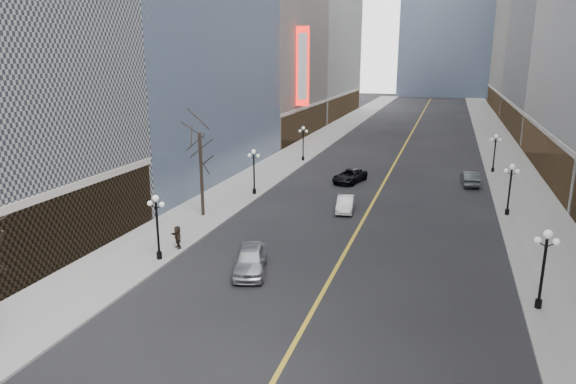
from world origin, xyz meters
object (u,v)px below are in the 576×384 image
Objects in this scene: streetlamp_west_3 at (303,140)px; streetlamp_east_3 at (495,149)px; streetlamp_east_2 at (510,184)px; streetlamp_west_1 at (157,220)px; streetlamp_west_2 at (254,167)px; car_nb_far at (350,176)px; car_nb_mid at (345,204)px; car_sb_far at (470,178)px; car_nb_near at (250,260)px; streetlamp_east_1 at (544,261)px.

streetlamp_east_3 is at bearing 0.00° from streetlamp_west_3.
streetlamp_west_1 is at bearing -142.67° from streetlamp_east_2.
streetlamp_east_2 is at bearing -37.33° from streetlamp_west_3.
streetlamp_west_2 is at bearing -90.00° from streetlamp_west_3.
streetlamp_east_3 reaches higher than car_nb_far.
car_sb_far is at bearing 43.85° from car_nb_mid.
streetlamp_west_1 is 1.00× the size of streetlamp_west_3.
car_nb_near is at bearing -78.94° from car_nb_far.
streetlamp_west_1 is at bearing -92.79° from car_nb_far.
streetlamp_east_1 is 17.12m from car_nb_near.
streetlamp_west_2 reaches higher than car_nb_mid.
car_nb_mid is (-13.80, -2.70, -2.23)m from streetlamp_east_2.
streetlamp_east_2 is at bearing 0.00° from streetlamp_west_2.
streetlamp_east_3 is 43.05m from streetlamp_west_1.
car_nb_far is at bearing 70.02° from car_nb_near.
streetlamp_east_2 is 1.00× the size of streetlamp_east_3.
car_nb_near is at bearing 179.62° from streetlamp_east_1.
streetlamp_west_3 is (0.00, 36.00, 0.00)m from streetlamp_west_1.
streetlamp_east_3 is 39.76m from car_nb_near.
streetlamp_east_1 is 29.68m from streetlamp_west_2.
streetlamp_west_1 reaches higher than car_nb_near.
car_sb_far is (14.20, 28.79, -0.08)m from car_nb_near.
car_nb_mid is at bearing 61.45° from car_nb_near.
streetlamp_west_3 is at bearing -23.39° from car_sb_far.
car_nb_mid is at bearing -168.95° from streetlamp_east_2.
car_sb_far is at bearing 26.07° from car_nb_far.
car_nb_mid is at bearing -15.38° from streetlamp_west_2.
streetlamp_east_3 is 0.97× the size of car_sb_far.
streetlamp_east_3 is 24.97m from car_nb_mid.
streetlamp_east_3 and streetlamp_west_1 have the same top height.
streetlamp_east_1 is at bearing -45.12° from car_nb_far.
streetlamp_west_1 is (-23.60, -36.00, 0.00)m from streetlamp_east_3.
car_sb_far is at bearing -111.54° from streetlamp_east_3.
car_sb_far is (-2.80, 10.91, -2.13)m from streetlamp_east_2.
streetlamp_west_2 and streetlamp_west_3 have the same top height.
streetlamp_west_1 is (-23.60, 0.00, 0.00)m from streetlamp_east_1.
car_sb_far is (-2.80, -7.09, -2.13)m from streetlamp_east_3.
streetlamp_east_1 reaches higher than car_nb_mid.
car_nb_near reaches higher than car_nb_far.
streetlamp_west_2 is (0.00, 18.00, 0.00)m from streetlamp_west_1.
streetlamp_west_1 is 0.88× the size of car_nb_far.
car_nb_near is at bearing -109.07° from car_nb_mid.
streetlamp_west_2 is (-23.60, 0.00, 0.00)m from streetlamp_east_2.
streetlamp_east_1 is 18.00m from streetlamp_east_2.
car_nb_far is (8.12, 26.28, -2.19)m from streetlamp_west_1.
car_nb_near is (6.60, -35.89, -2.05)m from streetlamp_west_3.
streetlamp_west_2 is at bearing 142.67° from streetlamp_east_1.
streetlamp_east_2 is at bearing 29.80° from car_nb_near.
streetlamp_west_2 is at bearing 23.12° from car_sb_far.
streetlamp_east_2 reaches higher than car_nb_far.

